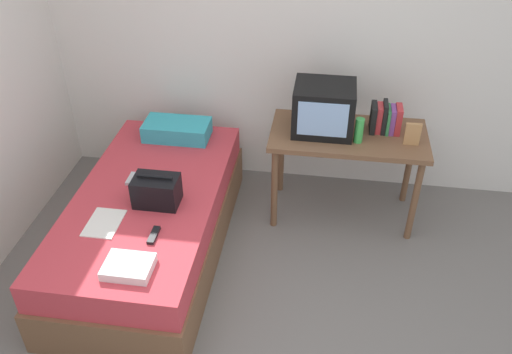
{
  "coord_description": "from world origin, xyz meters",
  "views": [
    {
      "loc": [
        0.3,
        -2.03,
        2.79
      ],
      "look_at": [
        -0.15,
        1.02,
        0.6
      ],
      "focal_mm": 37.72,
      "sensor_mm": 36.0,
      "label": 1
    }
  ],
  "objects_px": {
    "bed": "(151,223)",
    "folded_towel": "(128,267)",
    "magazine": "(104,223)",
    "handbag": "(157,191)",
    "picture_frame": "(413,134)",
    "tv": "(324,108)",
    "remote_silver": "(131,179)",
    "desk": "(348,144)",
    "pillow": "(177,130)",
    "water_bottle": "(359,130)",
    "book_row": "(385,118)",
    "remote_dark": "(154,235)"
  },
  "relations": [
    {
      "from": "desk",
      "to": "book_row",
      "type": "xyz_separation_m",
      "value": [
        0.26,
        0.07,
        0.2
      ]
    },
    {
      "from": "picture_frame",
      "to": "remote_dark",
      "type": "distance_m",
      "value": 1.93
    },
    {
      "from": "water_bottle",
      "to": "pillow",
      "type": "distance_m",
      "value": 1.45
    },
    {
      "from": "bed",
      "to": "book_row",
      "type": "distance_m",
      "value": 1.88
    },
    {
      "from": "tv",
      "to": "water_bottle",
      "type": "height_order",
      "value": "tv"
    },
    {
      "from": "bed",
      "to": "folded_towel",
      "type": "bearing_deg",
      "value": -79.78
    },
    {
      "from": "tv",
      "to": "remote_silver",
      "type": "bearing_deg",
      "value": -157.33
    },
    {
      "from": "remote_dark",
      "to": "picture_frame",
      "type": "bearing_deg",
      "value": 31.69
    },
    {
      "from": "remote_dark",
      "to": "remote_silver",
      "type": "height_order",
      "value": "same"
    },
    {
      "from": "handbag",
      "to": "remote_dark",
      "type": "distance_m",
      "value": 0.36
    },
    {
      "from": "tv",
      "to": "water_bottle",
      "type": "xyz_separation_m",
      "value": [
        0.26,
        -0.13,
        -0.09
      ]
    },
    {
      "from": "bed",
      "to": "magazine",
      "type": "distance_m",
      "value": 0.48
    },
    {
      "from": "pillow",
      "to": "magazine",
      "type": "bearing_deg",
      "value": -99.46
    },
    {
      "from": "folded_towel",
      "to": "picture_frame",
      "type": "bearing_deg",
      "value": 37.94
    },
    {
      "from": "desk",
      "to": "bed",
      "type": "bearing_deg",
      "value": -154.16
    },
    {
      "from": "water_bottle",
      "to": "remote_dark",
      "type": "height_order",
      "value": "water_bottle"
    },
    {
      "from": "bed",
      "to": "book_row",
      "type": "bearing_deg",
      "value": 24.38
    },
    {
      "from": "magazine",
      "to": "remote_dark",
      "type": "xyz_separation_m",
      "value": [
        0.36,
        -0.07,
        0.01
      ]
    },
    {
      "from": "tv",
      "to": "picture_frame",
      "type": "bearing_deg",
      "value": -10.4
    },
    {
      "from": "bed",
      "to": "water_bottle",
      "type": "xyz_separation_m",
      "value": [
        1.43,
        0.55,
        0.58
      ]
    },
    {
      "from": "picture_frame",
      "to": "bed",
      "type": "bearing_deg",
      "value": -162.57
    },
    {
      "from": "book_row",
      "to": "water_bottle",
      "type": "bearing_deg",
      "value": -136.04
    },
    {
      "from": "bed",
      "to": "remote_dark",
      "type": "relative_size",
      "value": 12.82
    },
    {
      "from": "magazine",
      "to": "bed",
      "type": "bearing_deg",
      "value": 64.85
    },
    {
      "from": "picture_frame",
      "to": "magazine",
      "type": "relative_size",
      "value": 0.59
    },
    {
      "from": "remote_dark",
      "to": "book_row",
      "type": "bearing_deg",
      "value": 39.13
    },
    {
      "from": "magazine",
      "to": "remote_dark",
      "type": "distance_m",
      "value": 0.36
    },
    {
      "from": "bed",
      "to": "pillow",
      "type": "xyz_separation_m",
      "value": [
        0.02,
        0.76,
        0.34
      ]
    },
    {
      "from": "bed",
      "to": "folded_towel",
      "type": "height_order",
      "value": "folded_towel"
    },
    {
      "from": "handbag",
      "to": "bed",
      "type": "bearing_deg",
      "value": 139.46
    },
    {
      "from": "desk",
      "to": "folded_towel",
      "type": "bearing_deg",
      "value": -131.42
    },
    {
      "from": "bed",
      "to": "desk",
      "type": "relative_size",
      "value": 1.72
    },
    {
      "from": "picture_frame",
      "to": "folded_towel",
      "type": "xyz_separation_m",
      "value": [
        -1.67,
        -1.31,
        -0.27
      ]
    },
    {
      "from": "magazine",
      "to": "remote_silver",
      "type": "height_order",
      "value": "remote_silver"
    },
    {
      "from": "handbag",
      "to": "folded_towel",
      "type": "xyz_separation_m",
      "value": [
        0.02,
        -0.64,
        -0.07
      ]
    },
    {
      "from": "water_bottle",
      "to": "remote_dark",
      "type": "xyz_separation_m",
      "value": [
        -1.24,
        -0.98,
        -0.29
      ]
    },
    {
      "from": "remote_silver",
      "to": "desk",
      "type": "bearing_deg",
      "value": 19.21
    },
    {
      "from": "water_bottle",
      "to": "remote_silver",
      "type": "xyz_separation_m",
      "value": [
        -1.59,
        -0.42,
        -0.29
      ]
    },
    {
      "from": "book_row",
      "to": "remote_dark",
      "type": "distance_m",
      "value": 1.88
    },
    {
      "from": "desk",
      "to": "pillow",
      "type": "bearing_deg",
      "value": 175.9
    },
    {
      "from": "tv",
      "to": "water_bottle",
      "type": "relative_size",
      "value": 2.35
    },
    {
      "from": "desk",
      "to": "handbag",
      "type": "xyz_separation_m",
      "value": [
        -1.26,
        -0.76,
        -0.01
      ]
    },
    {
      "from": "handbag",
      "to": "folded_towel",
      "type": "bearing_deg",
      "value": -88.2
    },
    {
      "from": "book_row",
      "to": "handbag",
      "type": "relative_size",
      "value": 0.77
    },
    {
      "from": "magazine",
      "to": "folded_towel",
      "type": "distance_m",
      "value": 0.49
    },
    {
      "from": "picture_frame",
      "to": "tv",
      "type": "bearing_deg",
      "value": 169.6
    },
    {
      "from": "book_row",
      "to": "magazine",
      "type": "xyz_separation_m",
      "value": [
        -1.79,
        -1.09,
        -0.31
      ]
    },
    {
      "from": "pillow",
      "to": "picture_frame",
      "type": "bearing_deg",
      "value": -6.12
    },
    {
      "from": "tv",
      "to": "remote_silver",
      "type": "relative_size",
      "value": 3.06
    },
    {
      "from": "pillow",
      "to": "handbag",
      "type": "height_order",
      "value": "handbag"
    }
  ]
}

